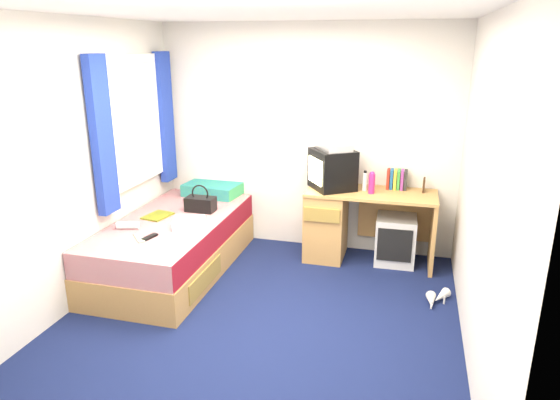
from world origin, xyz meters
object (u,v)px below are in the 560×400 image
(desk, at_px, (343,221))
(picture_frame, at_px, (424,185))
(pink_water_bottle, at_px, (372,184))
(aerosol_can, at_px, (365,182))
(crt_tv, at_px, (332,169))
(magazine, at_px, (158,216))
(water_bottle, at_px, (128,225))
(white_heels, at_px, (436,299))
(colour_swatch_fan, at_px, (139,238))
(bed, at_px, (174,245))
(remote_control, at_px, (150,237))
(storage_cube, at_px, (395,240))
(vcr, at_px, (333,146))
(towel, at_px, (189,223))
(pillow, at_px, (213,189))
(handbag, at_px, (201,203))

(desk, bearing_deg, picture_frame, 9.35)
(pink_water_bottle, relative_size, aerosol_can, 1.06)
(crt_tv, height_order, magazine, crt_tv)
(water_bottle, height_order, white_heels, water_bottle)
(desk, xyz_separation_m, picture_frame, (0.78, 0.13, 0.41))
(crt_tv, bearing_deg, colour_swatch_fan, -84.21)
(water_bottle, bearing_deg, aerosol_can, 28.53)
(bed, distance_m, white_heels, 2.53)
(water_bottle, bearing_deg, remote_control, -26.57)
(storage_cube, bearing_deg, aerosol_can, 177.87)
(vcr, bearing_deg, towel, -85.17)
(aerosol_can, bearing_deg, remote_control, -143.89)
(desk, xyz_separation_m, crt_tv, (-0.13, 0.00, 0.55))
(crt_tv, distance_m, magazine, 1.81)
(storage_cube, bearing_deg, bed, -161.68)
(aerosol_can, distance_m, remote_control, 2.17)
(magazine, height_order, remote_control, remote_control)
(pillow, distance_m, magazine, 0.87)
(crt_tv, height_order, water_bottle, crt_tv)
(bed, relative_size, crt_tv, 3.62)
(pink_water_bottle, distance_m, aerosol_can, 0.11)
(bed, xyz_separation_m, pink_water_bottle, (1.85, 0.69, 0.58))
(storage_cube, height_order, aerosol_can, aerosol_can)
(pink_water_bottle, relative_size, magazine, 0.71)
(crt_tv, height_order, remote_control, crt_tv)
(bed, xyz_separation_m, storage_cube, (2.12, 0.77, -0.02))
(towel, distance_m, colour_swatch_fan, 0.47)
(white_heels, bearing_deg, remote_control, -169.14)
(bed, height_order, magazine, magazine)
(bed, distance_m, pink_water_bottle, 2.06)
(pink_water_bottle, bearing_deg, bed, -159.57)
(vcr, relative_size, towel, 1.34)
(desk, height_order, water_bottle, desk)
(storage_cube, relative_size, colour_swatch_fan, 2.25)
(handbag, height_order, white_heels, handbag)
(storage_cube, distance_m, water_bottle, 2.66)
(storage_cube, xyz_separation_m, vcr, (-0.67, -0.01, 0.94))
(bed, relative_size, towel, 7.22)
(aerosol_can, bearing_deg, pillow, 176.75)
(aerosol_can, relative_size, towel, 0.67)
(picture_frame, bearing_deg, colour_swatch_fan, -146.88)
(towel, bearing_deg, crt_tv, 38.48)
(water_bottle, bearing_deg, pillow, 74.13)
(picture_frame, bearing_deg, water_bottle, -152.48)
(vcr, relative_size, remote_control, 2.32)
(colour_swatch_fan, bearing_deg, pink_water_bottle, 32.90)
(bed, relative_size, storage_cube, 4.03)
(aerosol_can, relative_size, remote_control, 1.17)
(crt_tv, relative_size, water_bottle, 2.76)
(desk, relative_size, white_heels, 3.86)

